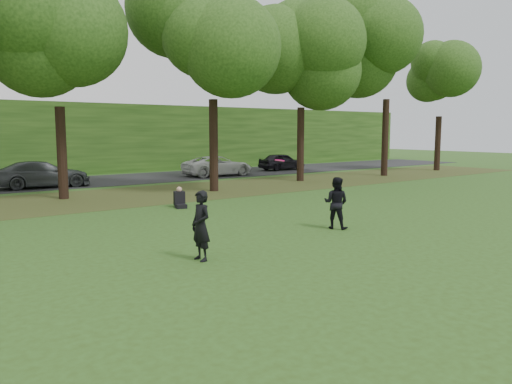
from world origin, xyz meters
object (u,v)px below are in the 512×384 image
Objects in this scene: frisbee at (280,160)px; seated_person at (180,200)px; player_right at (336,203)px; player_left at (201,226)px.

seated_person is at bearing 84.36° from frisbee.
frisbee is (-2.50, -0.23, 1.43)m from player_right.
seated_person is at bearing 153.15° from player_left.
player_right is 2.89m from frisbee.
seated_person is (-1.80, 6.85, -0.50)m from player_right.
frisbee is at bearing 68.19° from player_right.
player_right is at bearing 5.29° from frisbee.
frisbee reaches higher than player_left.
frisbee is (2.88, 0.57, 1.41)m from player_left.
player_left is at bearing -98.26° from seated_person.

